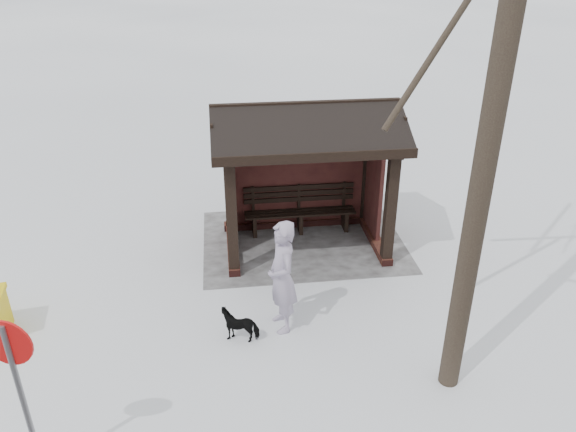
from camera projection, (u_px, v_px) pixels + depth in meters
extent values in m
plane|color=white|center=(304.00, 246.00, 11.81)|extent=(120.00, 120.00, 0.00)
cube|color=gray|center=(303.00, 241.00, 11.98)|extent=(4.20, 3.20, 0.02)
cube|color=#3C1816|center=(298.00, 223.00, 12.57)|extent=(3.30, 0.22, 0.16)
cube|color=#3C1816|center=(374.00, 238.00, 11.94)|extent=(0.22, 2.10, 0.16)
cube|color=#3C1816|center=(233.00, 247.00, 11.60)|extent=(0.22, 2.10, 0.16)
cube|color=black|center=(390.00, 212.00, 10.66)|extent=(0.20, 0.20, 2.30)
cube|color=black|center=(232.00, 221.00, 10.32)|extent=(0.20, 0.20, 2.30)
cube|color=black|center=(366.00, 175.00, 12.25)|extent=(0.20, 0.20, 2.30)
cube|color=black|center=(229.00, 182.00, 11.91)|extent=(0.20, 0.20, 2.30)
cube|color=black|center=(299.00, 175.00, 12.04)|extent=(2.80, 0.08, 2.14)
cube|color=black|center=(374.00, 182.00, 11.69)|extent=(0.08, 1.17, 2.14)
cube|color=black|center=(229.00, 190.00, 11.36)|extent=(0.08, 1.17, 2.14)
cube|color=black|center=(314.00, 155.00, 9.94)|extent=(3.40, 0.20, 0.18)
cube|color=black|center=(299.00, 124.00, 11.53)|extent=(3.40, 0.20, 0.18)
cylinder|color=black|center=(497.00, 93.00, 6.32)|extent=(0.29, 0.29, 8.55)
imported|color=#9D91AB|center=(282.00, 277.00, 8.96)|extent=(0.59, 0.78, 1.95)
imported|color=black|center=(240.00, 323.00, 9.03)|extent=(0.69, 0.43, 0.54)
cylinder|color=slate|center=(24.00, 405.00, 6.36)|extent=(0.07, 0.07, 2.23)
cylinder|color=red|center=(7.00, 343.00, 5.98)|extent=(0.57, 0.18, 0.58)
cylinder|color=white|center=(8.00, 342.00, 6.00)|extent=(0.44, 0.14, 0.45)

